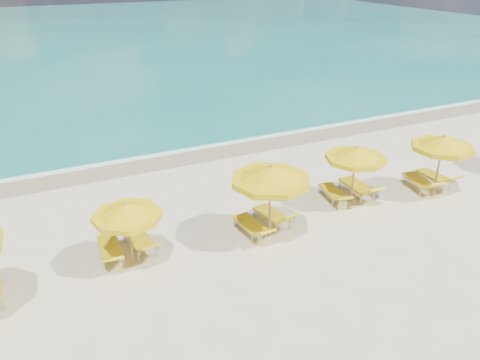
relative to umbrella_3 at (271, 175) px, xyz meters
name	(u,v)px	position (x,y,z in m)	size (l,w,h in m)	color
ground_plane	(259,229)	(-0.10, 0.52, -2.21)	(120.00, 120.00, 0.00)	beige
ocean	(71,35)	(-0.10, 48.52, -2.21)	(120.00, 80.00, 0.30)	#157768
wet_sand_band	(186,154)	(-0.10, 7.92, -2.21)	(120.00, 2.60, 0.01)	tan
foam_line	(181,148)	(-0.10, 8.72, -2.21)	(120.00, 1.20, 0.03)	white
whitecap_near	(35,114)	(-6.10, 17.52, -2.21)	(14.00, 0.36, 0.05)	white
whitecap_far	(211,69)	(7.90, 24.52, -2.21)	(18.00, 0.30, 0.05)	white
umbrella_2	(127,212)	(-4.42, 0.42, -0.44)	(2.36, 2.36, 2.07)	tan
umbrella_3	(271,175)	(0.00, 0.00, 0.00)	(2.81, 2.81, 2.59)	tan
umbrella_4	(356,155)	(3.94, 0.82, -0.30)	(2.34, 2.34, 2.23)	tan
umbrella_5	(443,144)	(7.40, 0.09, -0.19)	(2.95, 2.95, 2.36)	tan
lounger_2_left	(110,252)	(-4.96, 0.98, -1.98)	(0.73, 1.94, 0.73)	#A5A8AD
lounger_2_right	(140,244)	(-4.02, 1.00, -1.97)	(0.83, 1.99, 0.82)	#A5A8AD
lounger_3_left	(251,228)	(-0.49, 0.37, -1.99)	(0.74, 1.87, 0.71)	#A5A8AD
lounger_3_right	(272,219)	(0.46, 0.60, -1.98)	(0.90, 1.88, 0.88)	#A5A8AD
lounger_4_left	(332,195)	(3.39, 1.23, -2.00)	(0.83, 1.85, 0.64)	#A5A8AD
lounger_4_right	(357,190)	(4.44, 1.08, -1.96)	(0.75, 2.04, 0.88)	#A5A8AD
lounger_5_left	(419,184)	(6.96, 0.46, -1.97)	(1.00, 2.01, 0.85)	#A5A8AD
lounger_5_right	(434,180)	(7.86, 0.56, -1.98)	(0.64, 1.85, 0.79)	#A5A8AD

